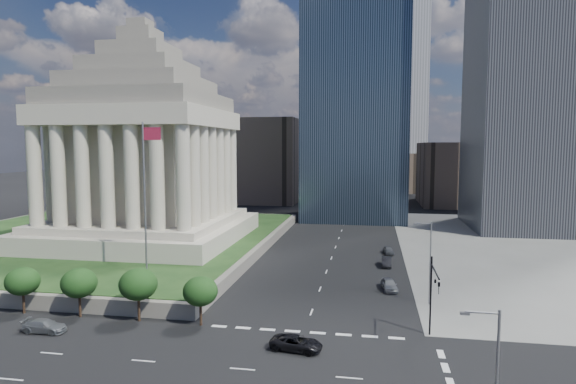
% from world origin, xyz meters
% --- Properties ---
extents(ground, '(500.00, 500.00, 0.00)m').
position_xyz_m(ground, '(0.00, 100.00, 0.00)').
color(ground, black).
rests_on(ground, ground).
extents(plaza_terrace, '(66.00, 70.00, 1.80)m').
position_xyz_m(plaza_terrace, '(-45.00, 50.00, 0.90)').
color(plaza_terrace, slate).
rests_on(plaza_terrace, ground).
extents(plaza_lawn, '(64.00, 68.00, 0.10)m').
position_xyz_m(plaza_lawn, '(-45.00, 50.00, 1.85)').
color(plaza_lawn, '#193616').
rests_on(plaza_lawn, plaza_terrace).
extents(war_memorial, '(34.00, 34.00, 39.00)m').
position_xyz_m(war_memorial, '(-34.00, 48.00, 21.40)').
color(war_memorial, '#AFA993').
rests_on(war_memorial, plaza_lawn).
extents(flagpole, '(2.52, 0.24, 20.00)m').
position_xyz_m(flagpole, '(-21.83, 24.00, 13.11)').
color(flagpole, slate).
rests_on(flagpole, plaza_lawn).
extents(midrise_glass, '(26.00, 26.00, 60.00)m').
position_xyz_m(midrise_glass, '(2.00, 95.00, 30.00)').
color(midrise_glass, black).
rests_on(midrise_glass, ground).
extents(highrise_ne, '(26.00, 28.00, 100.00)m').
position_xyz_m(highrise_ne, '(42.00, 85.00, 50.00)').
color(highrise_ne, black).
rests_on(highrise_ne, ground).
extents(building_filler_ne, '(20.00, 30.00, 20.00)m').
position_xyz_m(building_filler_ne, '(32.00, 130.00, 10.00)').
color(building_filler_ne, brown).
rests_on(building_filler_ne, ground).
extents(building_filler_nw, '(24.00, 30.00, 28.00)m').
position_xyz_m(building_filler_nw, '(-30.00, 130.00, 14.00)').
color(building_filler_nw, brown).
rests_on(building_filler_nw, ground).
extents(traffic_signal_ne, '(0.30, 5.74, 8.00)m').
position_xyz_m(traffic_signal_ne, '(12.50, 13.70, 5.25)').
color(traffic_signal_ne, black).
rests_on(traffic_signal_ne, ground).
extents(street_lamp_north, '(2.13, 0.22, 10.00)m').
position_xyz_m(street_lamp_north, '(13.33, 25.00, 5.66)').
color(street_lamp_north, slate).
rests_on(street_lamp_north, ground).
extents(pickup_truck, '(2.90, 5.13, 1.35)m').
position_xyz_m(pickup_truck, '(-0.09, 9.57, 0.68)').
color(pickup_truck, black).
rests_on(pickup_truck, ground).
extents(suv_grey, '(4.55, 1.91, 1.31)m').
position_xyz_m(suv_grey, '(-25.96, 9.40, 0.66)').
color(suv_grey, slate).
rests_on(suv_grey, ground).
extents(parked_sedan_near, '(4.67, 2.43, 1.52)m').
position_xyz_m(parked_sedan_near, '(9.00, 30.14, 0.76)').
color(parked_sedan_near, gray).
rests_on(parked_sedan_near, ground).
extents(parked_sedan_mid, '(1.56, 4.32, 1.42)m').
position_xyz_m(parked_sedan_mid, '(9.00, 42.90, 0.71)').
color(parked_sedan_mid, black).
rests_on(parked_sedan_mid, ground).
extents(parked_sedan_far, '(4.02, 2.05, 1.31)m').
position_xyz_m(parked_sedan_far, '(9.60, 51.91, 0.65)').
color(parked_sedan_far, '#4C4F53').
rests_on(parked_sedan_far, ground).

